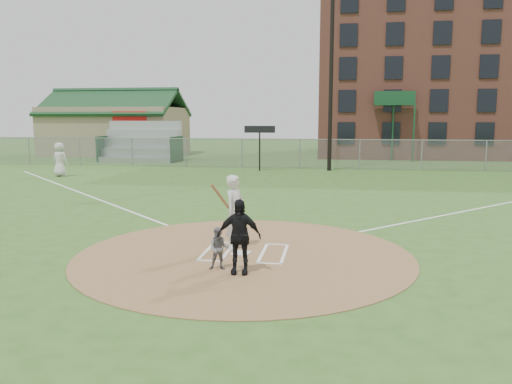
# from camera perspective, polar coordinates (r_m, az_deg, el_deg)

# --- Properties ---
(ground) EXTENTS (140.00, 140.00, 0.00)m
(ground) POSITION_cam_1_polar(r_m,az_deg,el_deg) (12.62, -1.36, -7.17)
(ground) COLOR #325E20
(ground) RESTS_ON ground
(dirt_circle) EXTENTS (8.40, 8.40, 0.02)m
(dirt_circle) POSITION_cam_1_polar(r_m,az_deg,el_deg) (12.62, -1.36, -7.12)
(dirt_circle) COLOR olive
(dirt_circle) RESTS_ON ground
(home_plate) EXTENTS (0.49, 0.49, 0.03)m
(home_plate) POSITION_cam_1_polar(r_m,az_deg,el_deg) (12.65, -1.72, -6.98)
(home_plate) COLOR silver
(home_plate) RESTS_ON dirt_circle
(foul_line_first) EXTENTS (17.04, 17.04, 0.01)m
(foul_line_first) POSITION_cam_1_polar(r_m,az_deg,el_deg) (22.34, 26.43, -1.20)
(foul_line_first) COLOR white
(foul_line_first) RESTS_ON ground
(foul_line_third) EXTENTS (17.04, 17.04, 0.01)m
(foul_line_third) POSITION_cam_1_polar(r_m,az_deg,el_deg) (23.98, -19.13, -0.18)
(foul_line_third) COLOR white
(foul_line_third) RESTS_ON ground
(catcher) EXTENTS (0.52, 0.43, 0.96)m
(catcher) POSITION_cam_1_polar(r_m,az_deg,el_deg) (11.26, -4.25, -6.47)
(catcher) COLOR slate
(catcher) RESTS_ON dirt_circle
(umpire) EXTENTS (0.98, 0.43, 1.65)m
(umpire) POSITION_cam_1_polar(r_m,az_deg,el_deg) (10.89, -1.96, -5.10)
(umpire) COLOR black
(umpire) RESTS_ON dirt_circle
(ondeck_player) EXTENTS (1.05, 0.76, 2.00)m
(ondeck_player) POSITION_cam_1_polar(r_m,az_deg,el_deg) (31.59, -21.51, 3.48)
(ondeck_player) COLOR silver
(ondeck_player) RESTS_ON ground
(batters_boxes) EXTENTS (2.08, 1.88, 0.01)m
(batters_boxes) POSITION_cam_1_polar(r_m,az_deg,el_deg) (12.76, -1.25, -6.88)
(batters_boxes) COLOR white
(batters_boxes) RESTS_ON dirt_circle
(batter_at_plate) EXTENTS (0.86, 1.07, 1.93)m
(batter_at_plate) POSITION_cam_1_polar(r_m,az_deg,el_deg) (12.97, -2.43, -2.28)
(batter_at_plate) COLOR silver
(batter_at_plate) RESTS_ON dirt_circle
(outfield_fence) EXTENTS (56.08, 0.08, 2.03)m
(outfield_fence) POSITION_cam_1_polar(r_m,az_deg,el_deg) (34.13, 5.02, 4.38)
(outfield_fence) COLOR slate
(outfield_fence) RESTS_ON ground
(bleachers) EXTENTS (6.08, 3.20, 3.20)m
(bleachers) POSITION_cam_1_polar(r_m,az_deg,el_deg) (41.10, -13.08, 5.67)
(bleachers) COLOR #B7BABF
(bleachers) RESTS_ON ground
(clubhouse) EXTENTS (12.20, 8.71, 6.23)m
(clubhouse) POSITION_cam_1_polar(r_m,az_deg,el_deg) (49.27, -15.63, 6.92)
(clubhouse) COLOR gray
(clubhouse) RESTS_ON ground
(brick_warehouse) EXTENTS (30.00, 17.17, 15.00)m
(brick_warehouse) POSITION_cam_1_polar(r_m,az_deg,el_deg) (52.00, 24.62, 12.18)
(brick_warehouse) COLOR #9A5142
(brick_warehouse) RESTS_ON ground
(light_pole) EXTENTS (1.20, 0.30, 12.22)m
(light_pole) POSITION_cam_1_polar(r_m,az_deg,el_deg) (33.14, 8.59, 13.88)
(light_pole) COLOR black
(light_pole) RESTS_ON ground
(scoreboard_sign) EXTENTS (2.00, 0.10, 2.93)m
(scoreboard_sign) POSITION_cam_1_polar(r_m,az_deg,el_deg) (32.52, 0.42, 6.63)
(scoreboard_sign) COLOR black
(scoreboard_sign) RESTS_ON ground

